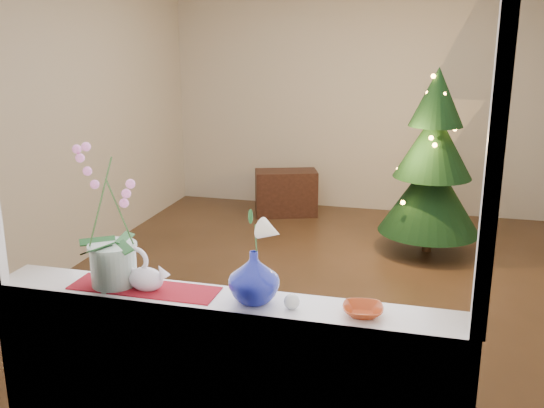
% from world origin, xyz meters
% --- Properties ---
extents(ground, '(5.00, 5.00, 0.00)m').
position_xyz_m(ground, '(0.00, 0.00, 0.00)').
color(ground, '#3A2717').
rests_on(ground, ground).
extents(wall_back, '(4.50, 0.10, 2.70)m').
position_xyz_m(wall_back, '(0.00, 2.50, 1.35)').
color(wall_back, beige).
rests_on(wall_back, ground).
extents(wall_front, '(4.50, 0.10, 2.70)m').
position_xyz_m(wall_front, '(0.00, -2.50, 1.35)').
color(wall_front, beige).
rests_on(wall_front, ground).
extents(wall_left, '(0.10, 5.00, 2.70)m').
position_xyz_m(wall_left, '(-2.25, 0.00, 1.35)').
color(wall_left, beige).
rests_on(wall_left, ground).
extents(window_apron, '(2.20, 0.08, 0.88)m').
position_xyz_m(window_apron, '(0.00, -2.46, 0.44)').
color(window_apron, white).
rests_on(window_apron, ground).
extents(windowsill, '(2.20, 0.26, 0.04)m').
position_xyz_m(windowsill, '(0.00, -2.37, 0.90)').
color(windowsill, white).
rests_on(windowsill, window_apron).
extents(window_frame, '(2.22, 0.06, 1.60)m').
position_xyz_m(window_frame, '(0.00, -2.47, 1.70)').
color(window_frame, white).
rests_on(window_frame, windowsill).
extents(runner, '(0.70, 0.20, 0.01)m').
position_xyz_m(runner, '(-0.38, -2.37, 0.92)').
color(runner, maroon).
rests_on(runner, windowsill).
extents(orchid_pot, '(0.30, 0.30, 0.67)m').
position_xyz_m(orchid_pot, '(-0.53, -2.37, 1.25)').
color(orchid_pot, white).
rests_on(orchid_pot, windowsill).
extents(swan, '(0.25, 0.15, 0.19)m').
position_xyz_m(swan, '(-0.36, -2.38, 1.02)').
color(swan, silver).
rests_on(swan, windowsill).
extents(blue_vase, '(0.31, 0.31, 0.27)m').
position_xyz_m(blue_vase, '(0.15, -2.37, 1.05)').
color(blue_vase, navy).
rests_on(blue_vase, windowsill).
extents(lily, '(0.15, 0.08, 0.20)m').
position_xyz_m(lily, '(0.15, -2.37, 1.29)').
color(lily, silver).
rests_on(lily, blue_vase).
extents(paperweight, '(0.09, 0.09, 0.07)m').
position_xyz_m(paperweight, '(0.33, -2.41, 0.95)').
color(paperweight, silver).
rests_on(paperweight, windowsill).
extents(amber_dish, '(0.16, 0.16, 0.04)m').
position_xyz_m(amber_dish, '(0.63, -2.39, 0.94)').
color(amber_dish, '#9D3514').
rests_on(amber_dish, windowsill).
extents(xmas_tree, '(1.17, 1.17, 1.78)m').
position_xyz_m(xmas_tree, '(0.89, 1.12, 0.89)').
color(xmas_tree, black).
rests_on(xmas_tree, ground).
extents(side_table, '(0.79, 0.57, 0.53)m').
position_xyz_m(side_table, '(-0.75, 1.99, 0.27)').
color(side_table, black).
rests_on(side_table, ground).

